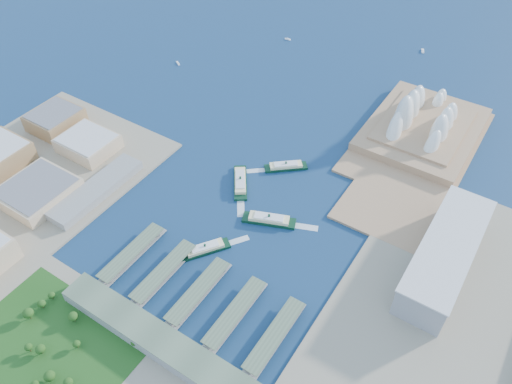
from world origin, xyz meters
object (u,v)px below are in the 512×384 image
Objects in this scene: toaster_building at (445,255)px; ferry_d at (269,218)px; ferry_a at (240,180)px; opera_house at (427,113)px; ferry_b at (286,165)px; ferry_c at (205,248)px.

toaster_building is 179.90m from ferry_d.
ferry_a is 67.52m from ferry_d.
opera_house is 3.50× the size of ferry_b.
toaster_building is at bearing -65.77° from opera_house.
opera_house reaches higher than ferry_a.
ferry_b is at bearing 167.40° from toaster_building.
toaster_building reaches higher than ferry_b.
ferry_b is 154.22m from ferry_c.
ferry_c is (-4.38, -154.15, 0.00)m from ferry_b.
ferry_c is at bearing -41.91° from ferry_b.
ferry_d reaches higher than ferry_b.
ferry_b is at bearing -126.40° from opera_house.
toaster_building is at bearing -117.56° from ferry_c.
ferry_d reaches higher than ferry_c.
ferry_d is (59.32, -32.25, 0.04)m from ferry_a.
ferry_d is (28.92, -84.71, 0.58)m from ferry_b.
ferry_a is (-144.26, -206.91, -26.60)m from opera_house.
opera_house is 253.64m from ferry_a.
opera_house reaches higher than ferry_b.
ferry_a reaches higher than ferry_c.
ferry_a is at bearing -124.88° from opera_house.
ferry_a is at bearing -70.38° from ferry_b.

